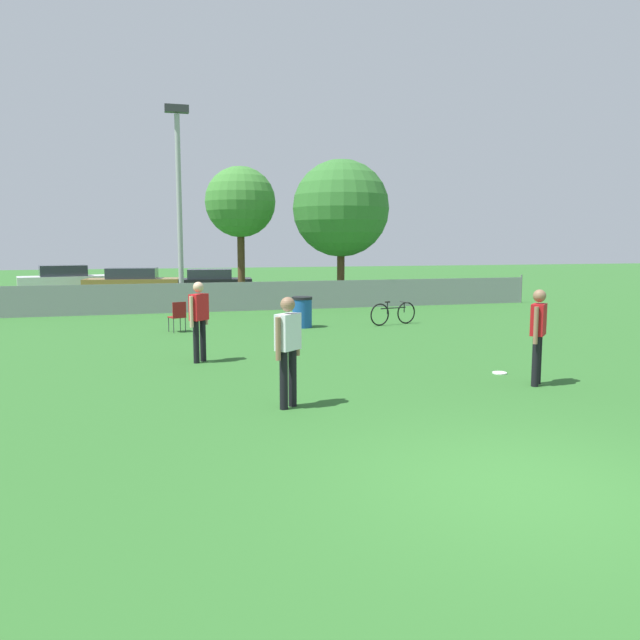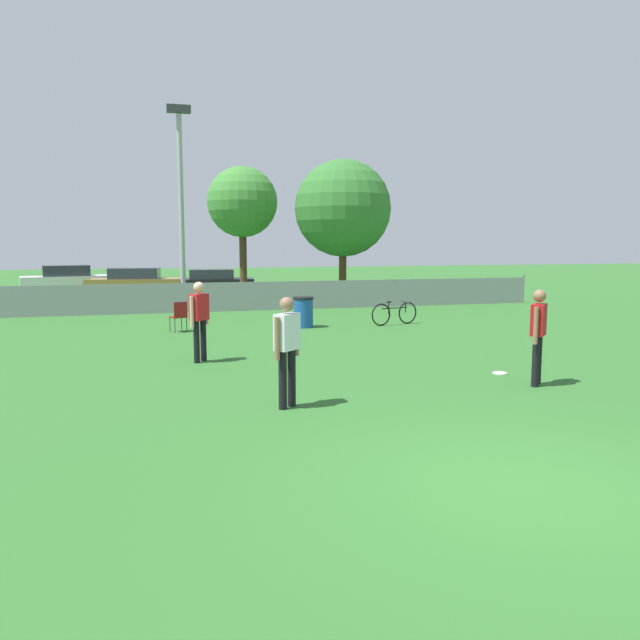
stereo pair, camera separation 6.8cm
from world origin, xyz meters
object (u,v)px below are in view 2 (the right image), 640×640
object	(u,v)px
tree_far_right	(343,209)
parked_car_tan	(135,283)
parked_car_white	(66,280)
bicycle_sideline	(395,313)
player_receiver_white	(287,343)
folding_chair_sideline	(179,315)
player_defender_red	(538,330)
trash_bin	(303,312)
light_pole	(181,189)
tree_near_pole	(242,203)
player_thrower_red	(199,315)
parked_car_dark	(212,282)
frisbee_disc	(500,373)

from	to	relation	value
tree_far_right	parked_car_tan	distance (m)	10.94
parked_car_white	bicycle_sideline	bearing A→B (deg)	-64.86
player_receiver_white	folding_chair_sideline	world-z (taller)	player_receiver_white
player_defender_red	parked_car_white	world-z (taller)	player_defender_red
folding_chair_sideline	parked_car_tan	world-z (taller)	parked_car_tan
bicycle_sideline	trash_bin	world-z (taller)	trash_bin
player_receiver_white	player_defender_red	distance (m)	4.69
light_pole	player_receiver_white	world-z (taller)	light_pole
parked_car_white	parked_car_tan	world-z (taller)	parked_car_white
player_receiver_white	trash_bin	bearing A→B (deg)	34.15
tree_near_pole	parked_car_white	xyz separation A→B (m)	(-8.05, 6.63, -3.62)
parked_car_tan	parked_car_white	bearing A→B (deg)	148.20
light_pole	tree_near_pole	bearing A→B (deg)	39.97
player_thrower_red	folding_chair_sideline	world-z (taller)	player_thrower_red
player_defender_red	player_receiver_white	bearing A→B (deg)	137.98
trash_bin	parked_car_white	distance (m)	17.80
light_pole	folding_chair_sideline	xyz separation A→B (m)	(-0.53, -6.72, -4.13)
player_thrower_red	player_defender_red	bearing A→B (deg)	-80.96
folding_chair_sideline	trash_bin	size ratio (longest dim) A/B	0.94
parked_car_tan	parked_car_dark	distance (m)	3.66
tree_far_right	trash_bin	bearing A→B (deg)	-116.62
player_thrower_red	parked_car_tan	bearing A→B (deg)	48.77
player_defender_red	parked_car_tan	world-z (taller)	player_defender_red
tree_far_right	folding_chair_sideline	distance (m)	10.61
light_pole	player_defender_red	size ratio (longest dim) A/B	4.46
tree_far_right	parked_car_white	bearing A→B (deg)	144.10
light_pole	parked_car_dark	world-z (taller)	light_pole
tree_far_right	parked_car_dark	bearing A→B (deg)	130.60
light_pole	parked_car_tan	size ratio (longest dim) A/B	1.70
folding_chair_sideline	parked_car_dark	size ratio (longest dim) A/B	0.21
tree_far_right	folding_chair_sideline	world-z (taller)	tree_far_right
tree_far_right	bicycle_sideline	bearing A→B (deg)	-94.47
player_receiver_white	frisbee_disc	distance (m)	4.91
tree_far_right	frisbee_disc	bearing A→B (deg)	-95.52
light_pole	parked_car_tan	distance (m)	7.55
light_pole	player_defender_red	distance (m)	16.76
parked_car_tan	parked_car_dark	xyz separation A→B (m)	(3.66, -0.13, -0.03)
tree_near_pole	frisbee_disc	distance (m)	17.42
bicycle_sideline	parked_car_tan	size ratio (longest dim) A/B	0.37
folding_chair_sideline	bicycle_sideline	bearing A→B (deg)	158.13
folding_chair_sideline	player_thrower_red	bearing A→B (deg)	71.82
tree_far_right	player_defender_red	bearing A→B (deg)	-94.87
player_defender_red	trash_bin	size ratio (longest dim) A/B	1.85
light_pole	bicycle_sideline	bearing A→B (deg)	-48.43
light_pole	player_thrower_red	bearing A→B (deg)	-91.70
player_receiver_white	parked_car_white	world-z (taller)	player_receiver_white
player_thrower_red	bicycle_sideline	bearing A→B (deg)	-10.54
tree_near_pole	player_thrower_red	distance (m)	14.56
frisbee_disc	trash_bin	distance (m)	7.97
parked_car_white	player_receiver_white	bearing A→B (deg)	-87.13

